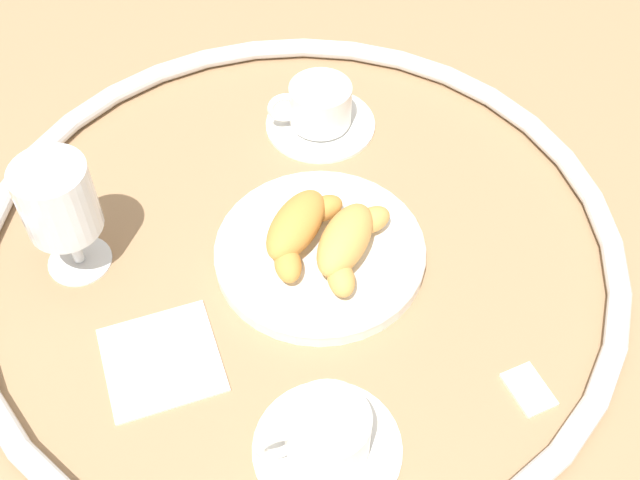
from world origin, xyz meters
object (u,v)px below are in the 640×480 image
at_px(croissant_large, 298,229).
at_px(juice_glass_left, 58,203).
at_px(coffee_cup_far, 319,110).
at_px(folded_napkin, 161,359).
at_px(pastry_plate, 320,251).
at_px(coffee_cup_near, 326,437).
at_px(croissant_small, 348,242).
at_px(sugar_packet, 529,389).

bearing_deg(croissant_large, juice_glass_left, -86.41).
height_order(coffee_cup_far, folded_napkin, coffee_cup_far).
xyz_separation_m(pastry_plate, croissant_large, (-0.01, -0.02, 0.03)).
bearing_deg(folded_napkin, coffee_cup_near, 60.36).
height_order(croissant_small, coffee_cup_far, croissant_small).
bearing_deg(croissant_large, pastry_plate, 72.69).
bearing_deg(folded_napkin, juice_glass_left, -139.48).
xyz_separation_m(pastry_plate, coffee_cup_far, (-0.21, -0.00, 0.02)).
height_order(sugar_packet, folded_napkin, sugar_packet).
height_order(coffee_cup_near, juice_glass_left, juice_glass_left).
relative_size(pastry_plate, coffee_cup_far, 1.67).
xyz_separation_m(juice_glass_left, folded_napkin, (0.12, 0.10, -0.09)).
xyz_separation_m(croissant_small, sugar_packet, (0.15, 0.17, -0.04)).
bearing_deg(croissant_large, coffee_cup_near, 7.56).
bearing_deg(folded_napkin, pastry_plate, 130.01).
distance_m(croissant_small, coffee_cup_far, 0.22).
distance_m(pastry_plate, croissant_large, 0.04).
bearing_deg(coffee_cup_near, pastry_plate, -178.17).
bearing_deg(coffee_cup_far, folded_napkin, -24.13).
bearing_deg(sugar_packet, pastry_plate, -153.28).
relative_size(pastry_plate, sugar_packet, 4.54).
relative_size(juice_glass_left, sugar_packet, 2.80).
relative_size(croissant_small, coffee_cup_far, 0.93).
relative_size(croissant_large, folded_napkin, 1.13).
height_order(croissant_large, juice_glass_left, juice_glass_left).
bearing_deg(croissant_small, coffee_cup_near, -5.95).
xyz_separation_m(croissant_large, coffee_cup_near, (0.23, 0.03, -0.01)).
bearing_deg(juice_glass_left, coffee_cup_near, 51.17).
xyz_separation_m(sugar_packet, folded_napkin, (-0.03, -0.35, -0.00)).
distance_m(coffee_cup_far, sugar_packet, 0.42).
relative_size(croissant_large, coffee_cup_far, 0.91).
xyz_separation_m(coffee_cup_near, juice_glass_left, (-0.21, -0.27, 0.07)).
distance_m(coffee_cup_near, folded_napkin, 0.19).
height_order(coffee_cup_far, sugar_packet, coffee_cup_far).
relative_size(coffee_cup_far, juice_glass_left, 0.97).
bearing_deg(coffee_cup_near, folded_napkin, -119.64).
bearing_deg(croissant_small, croissant_large, -108.11).
height_order(juice_glass_left, folded_napkin, juice_glass_left).
xyz_separation_m(coffee_cup_far, sugar_packet, (0.37, 0.20, -0.02)).
height_order(croissant_large, coffee_cup_near, croissant_large).
relative_size(sugar_packet, folded_napkin, 0.45).
distance_m(croissant_large, juice_glass_left, 0.24).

